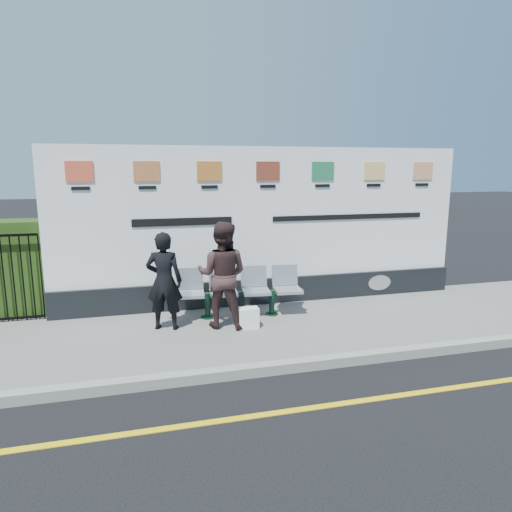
# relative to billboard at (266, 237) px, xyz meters

# --- Properties ---
(ground) EXTENTS (80.00, 80.00, 0.00)m
(ground) POSITION_rel_billboard_xyz_m (-0.50, -3.85, -1.42)
(ground) COLOR black
(pavement) EXTENTS (14.00, 3.00, 0.12)m
(pavement) POSITION_rel_billboard_xyz_m (-0.50, -1.35, -1.36)
(pavement) COLOR slate
(pavement) RESTS_ON ground
(kerb) EXTENTS (14.00, 0.18, 0.14)m
(kerb) POSITION_rel_billboard_xyz_m (-0.50, -2.85, -1.35)
(kerb) COLOR gray
(kerb) RESTS_ON ground
(yellow_line) EXTENTS (14.00, 0.10, 0.01)m
(yellow_line) POSITION_rel_billboard_xyz_m (-0.50, -3.85, -1.42)
(yellow_line) COLOR yellow
(yellow_line) RESTS_ON ground
(billboard) EXTENTS (8.00, 0.30, 3.00)m
(billboard) POSITION_rel_billboard_xyz_m (0.00, 0.00, 0.00)
(billboard) COLOR black
(billboard) RESTS_ON pavement
(bench) EXTENTS (2.26, 0.79, 0.47)m
(bench) POSITION_rel_billboard_xyz_m (-0.70, -0.74, -1.06)
(bench) COLOR #B2B7BB
(bench) RESTS_ON pavement
(woman_left) EXTENTS (0.67, 0.54, 1.61)m
(woman_left) POSITION_rel_billboard_xyz_m (-2.02, -1.04, -0.49)
(woman_left) COLOR black
(woman_left) RESTS_ON pavement
(woman_right) EXTENTS (1.06, 0.96, 1.76)m
(woman_right) POSITION_rel_billboard_xyz_m (-1.09, -1.17, -0.42)
(woman_right) COLOR #372423
(woman_right) RESTS_ON pavement
(handbag_brown) EXTENTS (0.26, 0.18, 0.19)m
(handbag_brown) POSITION_rel_billboard_xyz_m (-0.99, -0.71, -0.73)
(handbag_brown) COLOR black
(handbag_brown) RESTS_ON bench
(carrier_bag_white) EXTENTS (0.34, 0.20, 0.34)m
(carrier_bag_white) POSITION_rel_billboard_xyz_m (-0.70, -1.36, -1.13)
(carrier_bag_white) COLOR white
(carrier_bag_white) RESTS_ON pavement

